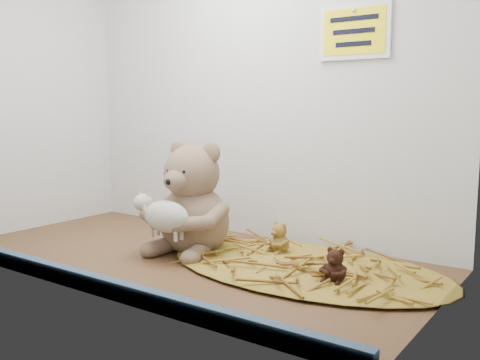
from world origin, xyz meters
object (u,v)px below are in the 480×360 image
Objects in this scene: mini_teddy_tan at (280,236)px; mini_teddy_brown at (335,263)px; main_teddy at (194,197)px; toy_lamb at (166,217)px.

mini_teddy_tan is 1.08× the size of mini_teddy_brown.
mini_teddy_brown is at bearing -14.60° from mini_teddy_tan.
main_teddy is at bearing -138.73° from mini_teddy_tan.
main_teddy is 4.04× the size of mini_teddy_brown.
toy_lamb is at bearing -92.08° from main_teddy.
main_teddy reaches higher than mini_teddy_brown.
mini_teddy_brown is (40.73, 6.65, -6.09)cm from toy_lamb.
mini_teddy_tan reaches higher than mini_teddy_brown.
mini_teddy_tan is at bearing 147.33° from mini_teddy_brown.
toy_lamb reaches higher than mini_teddy_tan.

